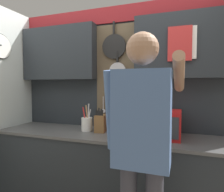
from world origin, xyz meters
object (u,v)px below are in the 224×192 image
Objects in this scene: knife_block at (100,123)px; microwave at (157,124)px; person at (142,137)px; utensil_crock at (87,124)px.

microwave is at bearing -0.04° from knife_block.
person reaches higher than microwave.
knife_block is at bearing -0.37° from utensil_crock.
person reaches higher than utensil_crock.
microwave is 1.49× the size of utensil_crock.
utensil_crock is at bearing 179.63° from knife_block.
utensil_crock is 0.18× the size of person.
utensil_crock is (-0.80, 0.00, -0.05)m from microwave.
person is (0.78, -0.71, 0.09)m from utensil_crock.
person is at bearing -49.49° from knife_block.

